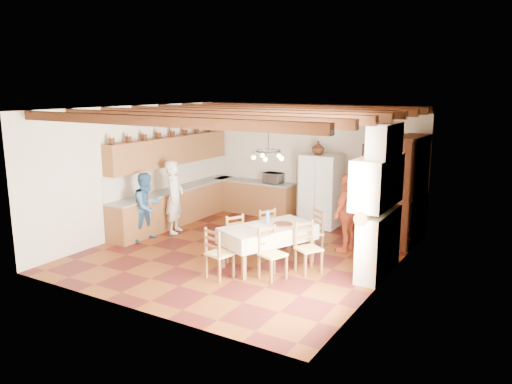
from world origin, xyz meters
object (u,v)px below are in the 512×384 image
at_px(person_woman_red, 348,213).
at_px(chair_left_near, 231,236).
at_px(microwave, 273,178).
at_px(chair_end_far, 311,232).
at_px(person_man, 175,197).
at_px(refrigerator, 321,191).
at_px(dining_table, 268,230).
at_px(person_woman_blue, 147,207).
at_px(chair_right_far, 309,248).
at_px(chair_end_near, 220,253).
at_px(chair_right_near, 273,253).
at_px(hutch, 408,190).
at_px(chair_left_far, 263,229).

bearing_deg(person_woman_red, chair_left_near, -36.78).
distance_m(person_woman_red, microwave, 3.32).
relative_size(chair_end_far, person_man, 0.55).
distance_m(refrigerator, dining_table, 3.15).
distance_m(person_man, person_woman_blue, 0.81).
xyz_separation_m(chair_right_far, chair_end_near, (-1.27, -1.09, 0.00)).
bearing_deg(chair_end_near, microwave, -59.79).
height_order(chair_right_near, chair_end_near, same).
distance_m(dining_table, chair_end_far, 1.13).
xyz_separation_m(chair_end_far, person_man, (-3.45, -0.20, 0.39)).
distance_m(hutch, dining_table, 3.43).
xyz_separation_m(refrigerator, chair_left_far, (-0.25, -2.45, -0.42)).
height_order(hutch, microwave, hutch).
height_order(chair_left_far, chair_right_far, same).
distance_m(dining_table, microwave, 3.84).
distance_m(chair_right_near, chair_right_far, 0.76).
relative_size(dining_table, chair_end_near, 2.11).
xyz_separation_m(chair_end_near, microwave, (-1.34, 4.43, 0.56)).
height_order(refrigerator, chair_left_near, refrigerator).
distance_m(refrigerator, chair_right_near, 3.79).
distance_m(chair_right_near, chair_end_far, 1.59).
bearing_deg(chair_end_near, chair_left_near, -54.23).
distance_m(chair_end_near, person_man, 3.20).
relative_size(dining_table, chair_left_far, 2.11).
height_order(person_woman_red, microwave, person_woman_red).
height_order(dining_table, person_woman_red, person_woman_red).
xyz_separation_m(dining_table, chair_right_far, (0.85, 0.05, -0.23)).
xyz_separation_m(dining_table, chair_left_far, (-0.51, 0.68, -0.23)).
bearing_deg(chair_right_far, microwave, 69.48).
distance_m(hutch, chair_end_far, 2.43).
height_order(refrigerator, person_woman_red, refrigerator).
distance_m(chair_right_far, person_woman_blue, 4.00).
height_order(chair_left_far, chair_end_near, same).
relative_size(hutch, dining_table, 1.18).
relative_size(hutch, person_woman_red, 1.43).
bearing_deg(chair_end_near, person_woman_red, -105.52).
height_order(chair_end_near, person_man, person_man).
bearing_deg(chair_right_far, chair_right_near, 177.66).
bearing_deg(hutch, chair_right_far, -105.64).
bearing_deg(chair_end_far, person_woman_red, 81.76).
bearing_deg(refrigerator, chair_right_near, -79.41).
height_order(chair_right_near, person_woman_blue, person_woman_blue).
bearing_deg(dining_table, microwave, 117.42).
xyz_separation_m(dining_table, person_woman_red, (1.03, 1.59, 0.13)).
height_order(dining_table, person_woman_blue, person_woman_blue).
relative_size(chair_left_near, chair_right_near, 1.00).
xyz_separation_m(refrigerator, dining_table, (0.26, -3.13, -0.19)).
relative_size(chair_end_far, microwave, 1.94).
height_order(chair_end_far, person_woman_red, person_woman_red).
bearing_deg(dining_table, person_man, 164.83).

